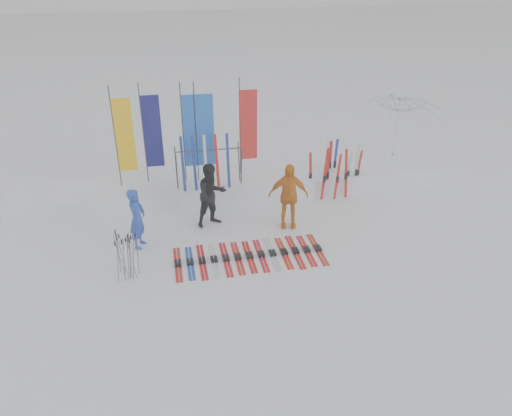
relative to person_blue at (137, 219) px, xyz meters
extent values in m
plane|color=white|center=(3.00, -1.88, -0.86)|extent=(120.00, 120.00, 0.00)
cube|color=white|center=(3.00, 2.72, -0.56)|extent=(14.00, 1.60, 0.60)
imported|color=#1D41AD|center=(0.00, 0.00, 0.00)|extent=(0.59, 0.73, 1.72)
imported|color=black|center=(2.11, 0.83, 0.10)|extent=(1.14, 1.02, 1.92)
imported|color=orange|center=(4.26, 0.31, 0.12)|extent=(1.22, 0.66, 1.97)
imported|color=white|center=(9.35, 4.08, 0.48)|extent=(3.01, 3.07, 2.68)
cube|color=#AE170D|center=(0.96, -1.14, -0.82)|extent=(0.17, 1.62, 0.07)
cube|color=#163D99|center=(1.28, -1.14, -0.82)|extent=(0.17, 1.57, 0.07)
cube|color=red|center=(1.59, -1.14, -0.82)|extent=(0.17, 1.69, 0.07)
cube|color=silver|center=(1.91, -1.14, -0.82)|extent=(0.17, 1.69, 0.07)
cube|color=red|center=(2.22, -1.14, -0.82)|extent=(0.17, 1.66, 0.07)
cube|color=#B8180E|center=(2.54, -1.14, -0.82)|extent=(0.17, 1.60, 0.07)
cube|color=#BB0F0F|center=(2.85, -1.14, -0.82)|extent=(0.17, 1.57, 0.07)
cube|color=red|center=(3.17, -1.14, -0.82)|extent=(0.17, 1.61, 0.07)
cube|color=#B4B7BB|center=(3.48, -1.14, -0.82)|extent=(0.17, 1.64, 0.07)
cube|color=red|center=(3.80, -1.14, -0.82)|extent=(0.17, 1.58, 0.07)
cube|color=#B8140E|center=(4.11, -1.14, -0.82)|extent=(0.17, 1.69, 0.07)
cube|color=#BC0F0F|center=(4.43, -1.14, -0.82)|extent=(0.17, 1.56, 0.07)
cube|color=#AC200D|center=(4.74, -1.14, -0.82)|extent=(0.17, 1.62, 0.07)
cylinder|color=#595B60|center=(-0.47, -1.61, -0.26)|extent=(0.12, 0.10, 1.19)
cylinder|color=#595B60|center=(-0.40, -1.24, -0.28)|extent=(0.13, 0.06, 1.16)
cylinder|color=#595B60|center=(0.00, -1.35, -0.25)|extent=(0.07, 0.06, 1.21)
cylinder|color=#595B60|center=(-0.32, -1.56, -0.26)|extent=(0.10, 0.07, 1.19)
cylinder|color=#595B60|center=(-0.10, -1.50, -0.23)|extent=(0.16, 0.12, 1.25)
cylinder|color=#595B60|center=(-0.18, -1.50, -0.27)|extent=(0.12, 0.08, 1.17)
cylinder|color=#595B60|center=(-0.22, -1.54, -0.25)|extent=(0.11, 0.05, 1.22)
cylinder|color=#595B60|center=(-0.18, -1.38, -0.25)|extent=(0.07, 0.09, 1.21)
cylinder|color=#595B60|center=(-0.13, -1.59, -0.26)|extent=(0.13, 0.14, 1.20)
cylinder|color=#595B60|center=(-0.48, -1.17, -0.24)|extent=(0.02, 0.05, 1.25)
cylinder|color=#595B60|center=(-0.44, -1.42, -0.24)|extent=(0.16, 0.04, 1.23)
cylinder|color=#383A3F|center=(-0.55, 2.81, 1.34)|extent=(0.04, 0.04, 3.20)
cube|color=yellow|center=(-0.26, 2.81, 1.39)|extent=(0.55, 0.03, 2.30)
cylinder|color=#383A3F|center=(0.29, 2.99, 1.34)|extent=(0.04, 0.04, 3.20)
cube|color=#0D0F5F|center=(0.58, 2.99, 1.39)|extent=(0.55, 0.03, 2.30)
cylinder|color=#383A3F|center=(1.50, 2.81, 1.34)|extent=(0.04, 0.04, 3.20)
cube|color=blue|center=(1.79, 2.81, 1.39)|extent=(0.55, 0.03, 2.30)
cylinder|color=#383A3F|center=(1.90, 2.79, 1.34)|extent=(0.04, 0.04, 3.20)
cube|color=blue|center=(2.19, 2.79, 1.39)|extent=(0.55, 0.03, 2.30)
cylinder|color=#383A3F|center=(3.32, 3.04, 1.34)|extent=(0.04, 0.04, 3.20)
cube|color=red|center=(3.61, 3.04, 1.39)|extent=(0.55, 0.03, 2.30)
cylinder|color=#383A3F|center=(1.20, 2.07, 0.37)|extent=(0.04, 0.30, 1.23)
cylinder|color=#383A3F|center=(1.20, 2.57, 0.37)|extent=(0.04, 0.30, 1.23)
cylinder|color=#383A3F|center=(3.20, 2.07, 0.37)|extent=(0.04, 0.30, 1.23)
cylinder|color=#383A3F|center=(3.20, 2.57, 0.37)|extent=(0.04, 0.30, 1.23)
cylinder|color=#383A3F|center=(2.20, 2.32, 0.92)|extent=(2.00, 0.04, 0.04)
cube|color=red|center=(6.07, 2.39, -0.11)|extent=(0.09, 0.04, 1.51)
cube|color=silver|center=(6.31, 2.80, -0.06)|extent=(0.09, 0.04, 1.60)
cube|color=red|center=(6.01, 1.97, -0.01)|extent=(0.09, 0.04, 1.70)
cube|color=silver|center=(7.01, 2.02, -0.02)|extent=(0.09, 0.04, 1.68)
cube|color=silver|center=(6.79, 2.17, -0.13)|extent=(0.09, 0.02, 1.46)
cube|color=red|center=(5.84, 1.76, -0.04)|extent=(0.09, 0.03, 1.64)
cube|color=red|center=(6.57, 1.80, -0.01)|extent=(0.09, 0.02, 1.69)
cube|color=red|center=(6.26, 1.72, -0.08)|extent=(0.09, 0.04, 1.56)
cube|color=red|center=(5.50, 2.19, -0.12)|extent=(0.09, 0.03, 1.49)
cube|color=red|center=(7.13, 2.16, -0.12)|extent=(0.09, 0.04, 1.48)
cube|color=red|center=(6.38, 2.84, -0.06)|extent=(0.09, 0.04, 1.59)
cube|color=navy|center=(6.57, 2.88, -0.05)|extent=(0.09, 0.03, 1.62)
camera|label=1|loc=(0.88, -12.12, 6.47)|focal=35.00mm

